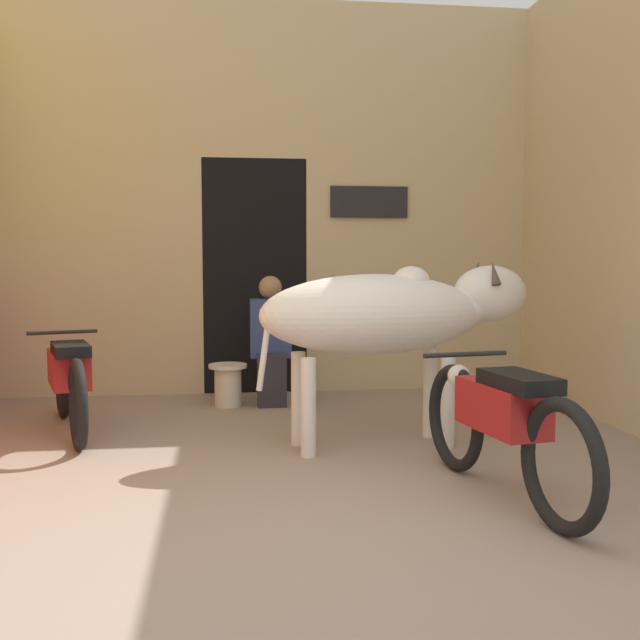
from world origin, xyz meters
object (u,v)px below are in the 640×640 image
at_px(plastic_stool, 228,383).
at_px(shopkeeper_seated, 271,337).
at_px(motorcycle_far, 69,378).
at_px(motorcycle_near, 502,421).
at_px(cow, 390,314).

bearing_deg(plastic_stool, shopkeeper_seated, 4.12).
distance_m(motorcycle_far, plastic_stool, 1.59).
bearing_deg(motorcycle_near, cow, 106.01).
distance_m(cow, motorcycle_near, 1.46).
bearing_deg(motorcycle_far, shopkeeper_seated, 29.33).
xyz_separation_m(cow, motorcycle_far, (-2.48, 0.73, -0.55)).
xyz_separation_m(motorcycle_near, plastic_stool, (-1.58, 2.96, -0.24)).
bearing_deg(cow, shopkeeper_seated, 115.16).
relative_size(cow, shopkeeper_seated, 1.72).
xyz_separation_m(motorcycle_far, plastic_stool, (1.28, 0.92, -0.23)).
bearing_deg(shopkeeper_seated, plastic_stool, -175.88).
xyz_separation_m(cow, shopkeeper_seated, (-0.79, 1.68, -0.34)).
bearing_deg(plastic_stool, motorcycle_far, -144.23).
xyz_separation_m(motorcycle_near, shopkeeper_seated, (-1.17, 2.99, 0.19)).
xyz_separation_m(cow, plastic_stool, (-1.20, 1.65, -0.78)).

